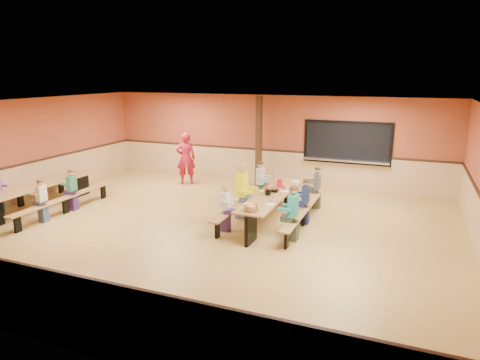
% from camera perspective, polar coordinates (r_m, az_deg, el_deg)
% --- Properties ---
extents(ground, '(12.00, 12.00, 0.00)m').
position_cam_1_polar(ground, '(10.62, -4.49, -6.41)').
color(ground, olive).
rests_on(ground, ground).
extents(room_envelope, '(12.04, 10.04, 3.02)m').
position_cam_1_polar(room_envelope, '(10.40, -4.57, -2.84)').
color(room_envelope, '#9C462D').
rests_on(room_envelope, ground).
extents(kitchen_pass_through, '(2.78, 0.28, 1.38)m').
position_cam_1_polar(kitchen_pass_through, '(14.16, 14.07, 4.63)').
color(kitchen_pass_through, black).
rests_on(kitchen_pass_through, ground).
extents(structural_post, '(0.18, 0.18, 3.00)m').
position_cam_1_polar(structural_post, '(14.26, 2.51, 5.14)').
color(structural_post, '#331D11').
rests_on(structural_post, ground).
extents(cafeteria_table_main, '(1.91, 3.70, 0.74)m').
position_cam_1_polar(cafeteria_table_main, '(10.93, 4.31, -2.90)').
color(cafeteria_table_main, olive).
rests_on(cafeteria_table_main, ground).
extents(cafeteria_table_second, '(1.91, 3.70, 0.74)m').
position_cam_1_polar(cafeteria_table_second, '(13.05, -24.99, -1.40)').
color(cafeteria_table_second, olive).
rests_on(cafeteria_table_second, ground).
extents(seated_child_white_left, '(0.33, 0.27, 1.14)m').
position_cam_1_polar(seated_child_white_left, '(10.24, -1.93, -3.79)').
color(seated_child_white_left, white).
rests_on(seated_child_white_left, ground).
extents(seated_adult_yellow, '(0.48, 0.39, 1.44)m').
position_cam_1_polar(seated_adult_yellow, '(11.13, 0.26, -1.50)').
color(seated_adult_yellow, '#FFFD14').
rests_on(seated_adult_yellow, ground).
extents(seated_child_grey_left, '(0.38, 0.31, 1.23)m').
position_cam_1_polar(seated_child_grey_left, '(12.49, 2.73, -0.30)').
color(seated_child_grey_left, silver).
rests_on(seated_child_grey_left, ground).
extents(seated_child_teal_right, '(0.40, 0.33, 1.27)m').
position_cam_1_polar(seated_child_teal_right, '(9.72, 7.09, -4.47)').
color(seated_child_teal_right, teal).
rests_on(seated_child_teal_right, ground).
extents(seated_child_navy_right, '(0.34, 0.28, 1.15)m').
position_cam_1_polar(seated_child_navy_right, '(10.84, 8.70, -2.90)').
color(seated_child_navy_right, navy).
rests_on(seated_child_navy_right, ground).
extents(seated_child_char_right, '(0.35, 0.29, 1.18)m').
position_cam_1_polar(seated_child_char_right, '(12.16, 10.24, -1.02)').
color(seated_child_char_right, '#4E5458').
rests_on(seated_child_char_right, ground).
extents(seated_child_green_sec, '(0.33, 0.27, 1.14)m').
position_cam_1_polar(seated_child_green_sec, '(12.67, -21.46, -1.28)').
color(seated_child_green_sec, '#2E664B').
rests_on(seated_child_green_sec, ground).
extents(seated_child_tan_sec, '(0.32, 0.26, 1.11)m').
position_cam_1_polar(seated_child_tan_sec, '(11.95, -24.88, -2.57)').
color(seated_child_tan_sec, beige).
rests_on(seated_child_tan_sec, ground).
extents(standing_woman, '(0.77, 0.69, 1.78)m').
position_cam_1_polar(standing_woman, '(14.67, -7.23, 2.88)').
color(standing_woman, '#A41227').
rests_on(standing_woman, ground).
extents(punch_pitcher, '(0.16, 0.16, 0.22)m').
position_cam_1_polar(punch_pitcher, '(11.45, 5.28, -0.44)').
color(punch_pitcher, red).
rests_on(punch_pitcher, cafeteria_table_main).
extents(chip_bowl, '(0.32, 0.32, 0.15)m').
position_cam_1_polar(chip_bowl, '(9.46, 1.45, -3.73)').
color(chip_bowl, orange).
rests_on(chip_bowl, cafeteria_table_main).
extents(napkin_dispenser, '(0.10, 0.14, 0.13)m').
position_cam_1_polar(napkin_dispenser, '(10.72, 3.81, -1.67)').
color(napkin_dispenser, black).
rests_on(napkin_dispenser, cafeteria_table_main).
extents(condiment_mustard, '(0.06, 0.06, 0.17)m').
position_cam_1_polar(condiment_mustard, '(10.82, 3.28, -1.41)').
color(condiment_mustard, yellow).
rests_on(condiment_mustard, cafeteria_table_main).
extents(condiment_ketchup, '(0.06, 0.06, 0.17)m').
position_cam_1_polar(condiment_ketchup, '(10.79, 3.45, -1.45)').
color(condiment_ketchup, '#B2140F').
rests_on(condiment_ketchup, cafeteria_table_main).
extents(table_paddle, '(0.16, 0.16, 0.56)m').
position_cam_1_polar(table_paddle, '(10.99, 4.65, -0.90)').
color(table_paddle, black).
rests_on(table_paddle, cafeteria_table_main).
extents(place_settings, '(0.65, 3.30, 0.11)m').
position_cam_1_polar(place_settings, '(10.85, 4.33, -1.54)').
color(place_settings, beige).
rests_on(place_settings, cafeteria_table_main).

